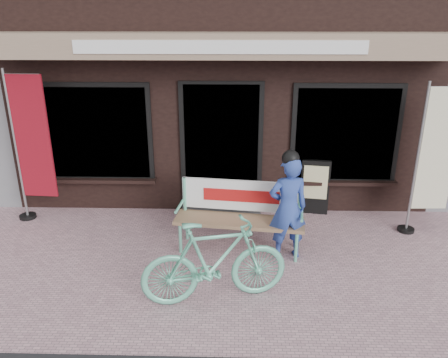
{
  "coord_description": "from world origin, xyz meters",
  "views": [
    {
      "loc": [
        0.23,
        -4.89,
        3.14
      ],
      "look_at": [
        0.08,
        0.7,
        1.05
      ],
      "focal_mm": 35.0,
      "sensor_mm": 36.0,
      "label": 1
    }
  ],
  "objects_px": {
    "bicycle": "(215,261)",
    "nobori_red": "(31,146)",
    "nobori_cream": "(433,158)",
    "bench": "(240,210)",
    "person": "(288,206)",
    "menu_stand": "(315,187)"
  },
  "relations": [
    {
      "from": "bicycle",
      "to": "nobori_red",
      "type": "relative_size",
      "value": 0.7
    },
    {
      "from": "bicycle",
      "to": "nobori_cream",
      "type": "height_order",
      "value": "nobori_cream"
    },
    {
      "from": "bicycle",
      "to": "nobori_cream",
      "type": "bearing_deg",
      "value": -73.12
    },
    {
      "from": "bench",
      "to": "nobori_red",
      "type": "distance_m",
      "value": 3.44
    },
    {
      "from": "nobori_red",
      "to": "bench",
      "type": "bearing_deg",
      "value": -11.02
    },
    {
      "from": "bicycle",
      "to": "person",
      "type": "bearing_deg",
      "value": -55.79
    },
    {
      "from": "nobori_red",
      "to": "nobori_cream",
      "type": "xyz_separation_m",
      "value": [
        6.09,
        -0.29,
        -0.06
      ]
    },
    {
      "from": "bicycle",
      "to": "nobori_red",
      "type": "height_order",
      "value": "nobori_red"
    },
    {
      "from": "person",
      "to": "bicycle",
      "type": "height_order",
      "value": "person"
    },
    {
      "from": "bench",
      "to": "bicycle",
      "type": "relative_size",
      "value": 1.09
    },
    {
      "from": "nobori_cream",
      "to": "menu_stand",
      "type": "xyz_separation_m",
      "value": [
        -1.57,
        0.63,
        -0.71
      ]
    },
    {
      "from": "bicycle",
      "to": "menu_stand",
      "type": "distance_m",
      "value": 2.91
    },
    {
      "from": "nobori_red",
      "to": "nobori_cream",
      "type": "distance_m",
      "value": 6.1
    },
    {
      "from": "bench",
      "to": "person",
      "type": "bearing_deg",
      "value": -13.56
    },
    {
      "from": "person",
      "to": "menu_stand",
      "type": "xyz_separation_m",
      "value": [
        0.62,
        1.43,
        -0.28
      ]
    },
    {
      "from": "person",
      "to": "menu_stand",
      "type": "bearing_deg",
      "value": 57.19
    },
    {
      "from": "person",
      "to": "nobori_red",
      "type": "xyz_separation_m",
      "value": [
        -3.9,
        1.09,
        0.5
      ]
    },
    {
      "from": "nobori_red",
      "to": "menu_stand",
      "type": "xyz_separation_m",
      "value": [
        4.52,
        0.34,
        -0.77
      ]
    },
    {
      "from": "person",
      "to": "bench",
      "type": "bearing_deg",
      "value": 149.67
    },
    {
      "from": "bicycle",
      "to": "bench",
      "type": "bearing_deg",
      "value": -26.69
    },
    {
      "from": "nobori_red",
      "to": "nobori_cream",
      "type": "relative_size",
      "value": 1.05
    },
    {
      "from": "person",
      "to": "menu_stand",
      "type": "distance_m",
      "value": 1.58
    }
  ]
}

